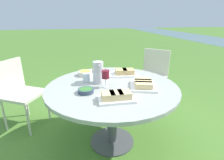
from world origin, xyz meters
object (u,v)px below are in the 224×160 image
Objects in this scene: dining_table at (112,93)px; wine_glass at (106,75)px; handbag at (104,88)px; chair_near_left at (153,72)px; water_pitcher at (98,72)px; chair_near_right at (18,88)px.

wine_glass is at bearing -66.22° from dining_table.
handbag is at bearing 170.53° from wine_glass.
chair_near_left is 0.97m from handbag.
wine_glass is (0.03, -0.07, 0.23)m from dining_table.
chair_near_right is at bearing -118.80° from water_pitcher.
chair_near_left is at bearing 127.15° from water_pitcher.
water_pitcher is at bearing 61.20° from chair_near_right.
handbag is at bearing 119.52° from chair_near_right.
water_pitcher is (-0.11, -0.13, 0.21)m from dining_table.
dining_table is at bearing 59.68° from chair_near_right.
chair_near_left is at bearing 59.24° from handbag.
handbag is (-0.45, -0.76, -0.40)m from chair_near_left.
chair_near_right is at bearing -60.48° from handbag.
chair_near_left is 3.75× the size of water_pitcher.
chair_near_right is 3.75× the size of water_pitcher.
wine_glass is at bearing 56.63° from chair_near_right.
chair_near_right is at bearing -120.32° from dining_table.
chair_near_right is 1.27m from wine_glass.
wine_glass is (0.14, 0.05, 0.01)m from water_pitcher.
water_pitcher is (0.79, -1.04, 0.31)m from chair_near_left.
dining_table is at bearing -6.63° from handbag.
water_pitcher is at bearing -52.85° from chair_near_left.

